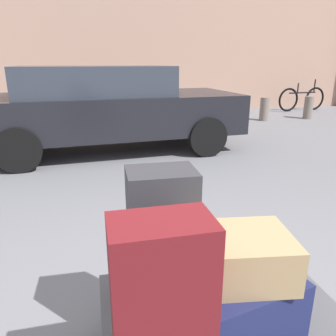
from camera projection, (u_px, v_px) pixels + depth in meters
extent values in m
cube|color=#4C4C51|center=(224.00, 322.00, 1.58)|extent=(1.14, 0.87, 0.10)
cylinder|color=black|center=(264.00, 298.00, 1.99)|extent=(0.24, 0.06, 0.24)
cylinder|color=black|center=(136.00, 320.00, 1.82)|extent=(0.24, 0.06, 0.24)
cube|color=#191E47|center=(236.00, 302.00, 1.44)|extent=(0.56, 0.48, 0.27)
cube|color=maroon|center=(162.00, 305.00, 1.15)|extent=(0.35, 0.22, 0.66)
cube|color=#2D2D33|center=(162.00, 235.00, 1.61)|extent=(0.33, 0.25, 0.67)
cube|color=#9E7F56|center=(239.00, 256.00, 1.37)|extent=(0.46, 0.38, 0.19)
cube|color=black|center=(111.00, 113.00, 5.64)|extent=(4.42, 2.12, 0.64)
cube|color=#2D333D|center=(94.00, 80.00, 5.40)|extent=(2.52, 1.76, 0.46)
cylinder|color=black|center=(174.00, 120.00, 6.91)|extent=(0.65, 0.27, 0.64)
cylinder|color=black|center=(207.00, 137.00, 5.37)|extent=(0.65, 0.27, 0.64)
cylinder|color=black|center=(29.00, 127.00, 6.12)|extent=(0.65, 0.27, 0.64)
cylinder|color=black|center=(18.00, 150.00, 4.57)|extent=(0.65, 0.27, 0.64)
torus|color=black|center=(288.00, 100.00, 10.20)|extent=(0.72, 0.15, 0.72)
torus|color=black|center=(315.00, 99.00, 10.55)|extent=(0.72, 0.15, 0.72)
cylinder|color=black|center=(303.00, 93.00, 10.31)|extent=(1.00, 0.18, 0.04)
cylinder|color=black|center=(298.00, 88.00, 10.20)|extent=(0.04, 0.04, 0.30)
cylinder|color=black|center=(315.00, 86.00, 10.40)|extent=(0.04, 0.04, 0.40)
cylinder|color=#72665B|center=(213.00, 111.00, 8.33)|extent=(0.24, 0.24, 0.60)
cylinder|color=#72665B|center=(264.00, 109.00, 8.63)|extent=(0.24, 0.24, 0.60)
cylinder|color=#72665B|center=(308.00, 108.00, 8.91)|extent=(0.24, 0.24, 0.60)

